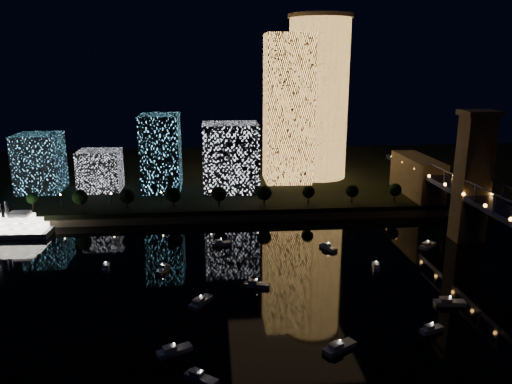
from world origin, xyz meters
TOP-DOWN VIEW (x-y plane):
  - ground at (0.00, 0.00)m, footprint 520.00×520.00m
  - far_bank at (0.00, 160.00)m, footprint 420.00×160.00m
  - seawall at (0.00, 82.00)m, footprint 420.00×6.00m
  - tower_cylindrical at (24.70, 142.63)m, footprint 34.00×34.00m
  - tower_rectangular at (7.13, 133.90)m, footprint 23.82×23.82m
  - midrise_blocks at (-62.36, 119.69)m, footprint 117.00×29.97m
  - motorboats at (-11.22, 10.16)m, footprint 121.28×87.14m
  - esplanade_trees at (-31.58, 88.00)m, footprint 165.46×6.81m
  - street_lamps at (-34.00, 94.00)m, footprint 132.70×0.70m

SIDE VIEW (x-z plane):
  - ground at x=0.00m, z-range 0.00..0.00m
  - motorboats at x=-11.22m, z-range -0.58..2.20m
  - seawall at x=0.00m, z-range 0.00..3.00m
  - far_bank at x=0.00m, z-range 0.00..5.00m
  - street_lamps at x=-34.00m, z-range 6.20..11.85m
  - esplanade_trees at x=-31.58m, z-range 6.02..14.92m
  - midrise_blocks at x=-62.36m, z-range 2.17..39.46m
  - tower_rectangular at x=7.13m, z-range 5.00..80.79m
  - tower_cylindrical at x=24.70m, z-range 5.13..90.87m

